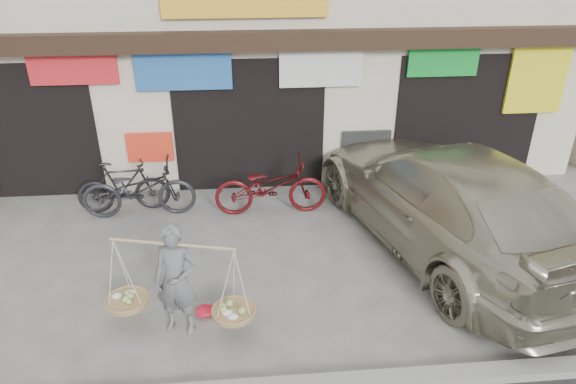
{
  "coord_description": "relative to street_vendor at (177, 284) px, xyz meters",
  "views": [
    {
      "loc": [
        -0.09,
        -6.32,
        4.83
      ],
      "look_at": [
        0.55,
        0.9,
        1.16
      ],
      "focal_mm": 32.0,
      "sensor_mm": 36.0,
      "label": 1
    }
  ],
  "objects": [
    {
      "name": "ground",
      "position": [
        1.06,
        0.81,
        -0.74
      ],
      "size": [
        70.0,
        70.0,
        0.0
      ],
      "primitive_type": "plane",
      "color": "gray",
      "rests_on": "ground"
    },
    {
      "name": "street_vendor",
      "position": [
        0.0,
        0.0,
        0.0
      ],
      "size": [
        2.0,
        0.91,
        1.62
      ],
      "rotation": [
        0.0,
        0.0,
        -0.24
      ],
      "color": "slate",
      "rests_on": "ground"
    },
    {
      "name": "bike_0",
      "position": [
        -1.06,
        3.26,
        -0.19
      ],
      "size": [
        2.12,
        0.81,
        1.1
      ],
      "primitive_type": "imported",
      "rotation": [
        0.0,
        0.0,
        1.61
      ],
      "color": "#26262B",
      "rests_on": "ground"
    },
    {
      "name": "bike_1",
      "position": [
        -1.39,
        3.46,
        -0.23
      ],
      "size": [
        1.75,
        0.61,
        1.03
      ],
      "primitive_type": "imported",
      "rotation": [
        0.0,
        0.0,
        1.65
      ],
      "color": "black",
      "rests_on": "ground"
    },
    {
      "name": "bike_2",
      "position": [
        1.4,
        3.14,
        -0.19
      ],
      "size": [
        2.12,
        0.75,
        1.11
      ],
      "primitive_type": "imported",
      "rotation": [
        0.0,
        0.0,
        1.58
      ],
      "color": "#4C0D0F",
      "rests_on": "ground"
    },
    {
      "name": "suv",
      "position": [
        4.27,
        1.81,
        0.14
      ],
      "size": [
        3.97,
        6.51,
        1.76
      ],
      "rotation": [
        0.0,
        0.0,
        3.41
      ],
      "color": "#ACA68A",
      "rests_on": "ground"
    },
    {
      "name": "red_bag",
      "position": [
        0.3,
        0.26,
        -0.67
      ],
      "size": [
        0.31,
        0.25,
        0.14
      ],
      "primitive_type": "ellipsoid",
      "color": "red",
      "rests_on": "ground"
    }
  ]
}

